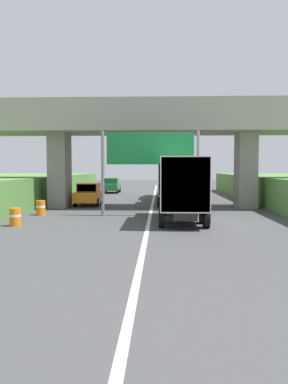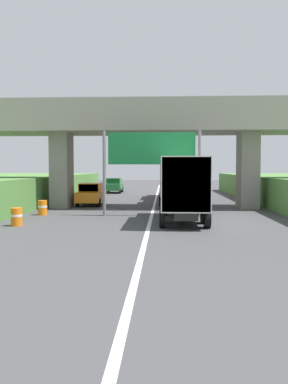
{
  "view_description": "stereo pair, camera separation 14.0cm",
  "coord_description": "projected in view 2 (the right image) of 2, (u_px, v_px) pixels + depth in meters",
  "views": [
    {
      "loc": [
        0.59,
        2.65,
        2.89
      ],
      "look_at": [
        0.0,
        17.69,
        2.0
      ],
      "focal_mm": 38.05,
      "sensor_mm": 36.0,
      "label": 1
    },
    {
      "loc": [
        0.73,
        2.65,
        2.89
      ],
      "look_at": [
        0.0,
        17.69,
        2.0
      ],
      "focal_mm": 38.05,
      "sensor_mm": 36.0,
      "label": 2
    }
  ],
  "objects": [
    {
      "name": "lane_centre_stripe",
      "position": [
        151.0,
        219.0,
        23.22
      ],
      "size": [
        0.2,
        91.46,
        0.01
      ],
      "primitive_type": "cube",
      "color": "white",
      "rests_on": "ground"
    },
    {
      "name": "construction_barrel_4",
      "position": [
        42.0,
        208.0,
        24.99
      ],
      "size": [
        0.57,
        0.57,
        0.9
      ],
      "color": "orange",
      "rests_on": "ground"
    },
    {
      "name": "overpass_bridge",
      "position": [
        154.0,
        129.0,
        29.29
      ],
      "size": [
        40.0,
        4.8,
        7.6
      ],
      "color": "gray",
      "rests_on": "ground"
    },
    {
      "name": "truck_blue",
      "position": [
        175.0,
        180.0,
        32.31
      ],
      "size": [
        2.44,
        7.3,
        3.44
      ],
      "color": "black",
      "rests_on": "ground"
    },
    {
      "name": "overhead_highway_sign",
      "position": [
        152.0,
        154.0,
        24.23
      ],
      "size": [
        5.88,
        0.18,
        5.1
      ],
      "color": "slate",
      "rests_on": "ground"
    },
    {
      "name": "car_orange",
      "position": [
        91.0,
        194.0,
        31.48
      ],
      "size": [
        1.86,
        4.1,
        1.72
      ],
      "color": "orange",
      "rests_on": "ground"
    },
    {
      "name": "construction_barrel_5",
      "position": [
        63.0,
        201.0,
        29.68
      ],
      "size": [
        0.57,
        0.57,
        0.9
      ],
      "color": "orange",
      "rests_on": "ground"
    },
    {
      "name": "car_green",
      "position": [
        114.0,
        185.0,
        47.14
      ],
      "size": [
        1.86,
        4.1,
        1.72
      ],
      "color": "#236B38",
      "rests_on": "ground"
    },
    {
      "name": "truck_red",
      "position": [
        173.0,
        178.0,
        39.32
      ],
      "size": [
        2.44,
        7.3,
        3.44
      ],
      "color": "black",
      "rests_on": "ground"
    },
    {
      "name": "truck_white",
      "position": [
        183.0,
        186.0,
        21.73
      ],
      "size": [
        2.44,
        7.3,
        3.44
      ],
      "color": "black",
      "rests_on": "ground"
    },
    {
      "name": "construction_barrel_3",
      "position": [
        16.0,
        217.0,
        20.29
      ],
      "size": [
        0.57,
        0.57,
        0.9
      ],
      "color": "orange",
      "rests_on": "ground"
    }
  ]
}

